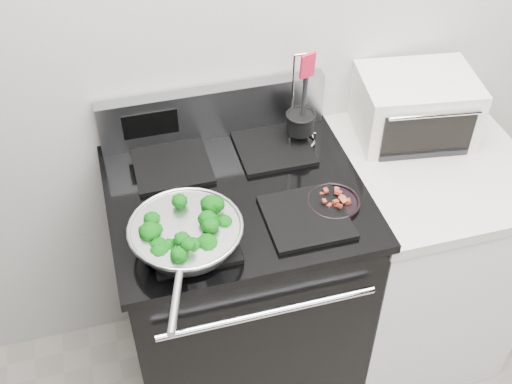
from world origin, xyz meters
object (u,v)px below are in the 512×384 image
object	(u,v)px
skillet	(186,234)
gas_range	(239,286)
utensil_holder	(300,127)
toaster_oven	(415,106)
bacon_plate	(334,199)

from	to	relation	value
skillet	gas_range	bearing A→B (deg)	61.84
utensil_holder	gas_range	bearing A→B (deg)	-162.94
toaster_oven	skillet	bearing A→B (deg)	-149.36
gas_range	utensil_holder	xyz separation A→B (m)	(0.27, 0.18, 0.52)
skillet	bacon_plate	size ratio (longest dim) A/B	3.08
gas_range	utensil_holder	world-z (taller)	utensil_holder
toaster_oven	bacon_plate	bearing A→B (deg)	-135.04
skillet	utensil_holder	size ratio (longest dim) A/B	1.46
skillet	bacon_plate	bearing A→B (deg)	23.45
gas_range	utensil_holder	size ratio (longest dim) A/B	3.32
utensil_holder	toaster_oven	size ratio (longest dim) A/B	0.82
bacon_plate	toaster_oven	world-z (taller)	toaster_oven
skillet	toaster_oven	distance (m)	0.93
skillet	utensil_holder	xyz separation A→B (m)	(0.45, 0.37, 0.01)
gas_range	skillet	xyz separation A→B (m)	(-0.19, -0.19, 0.51)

